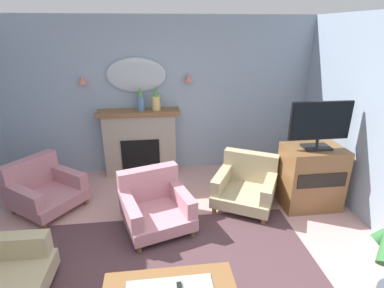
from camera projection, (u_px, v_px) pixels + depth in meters
wall_back at (161, 97)px, 5.11m from camera, size 6.22×0.10×2.63m
fireplace at (140, 143)px, 5.13m from camera, size 1.36×0.36×1.16m
mantel_vase_left at (141, 100)px, 4.83m from camera, size 0.13×0.13×0.40m
mantel_vase_centre at (156, 100)px, 4.86m from camera, size 0.14×0.14×0.39m
wall_mirror at (136, 75)px, 4.85m from camera, size 0.96×0.06×0.56m
wall_sconce_left at (82, 80)px, 4.72m from camera, size 0.14×0.14×0.14m
wall_sconce_right at (189, 78)px, 4.92m from camera, size 0.14×0.14×0.14m
armchair_by_coffee_table at (155, 204)px, 3.85m from camera, size 1.01×1.02×0.71m
armchair_in_corner at (246, 184)px, 4.34m from camera, size 1.10×1.11×0.71m
armchair_beside_couch at (44, 188)px, 4.23m from camera, size 1.14×1.13×0.71m
tv_cabinet at (311, 177)px, 4.24m from camera, size 0.80×0.57×0.90m
tv_flatscreen at (320, 124)px, 3.93m from camera, size 0.84×0.24×0.65m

